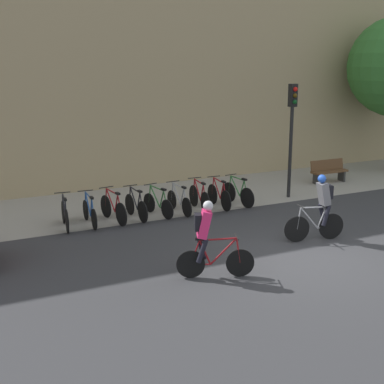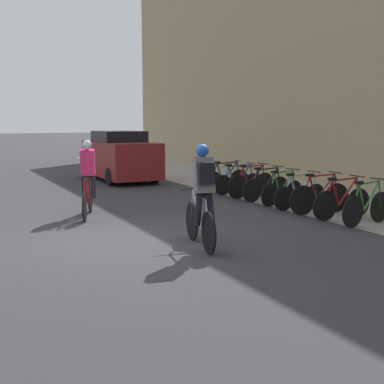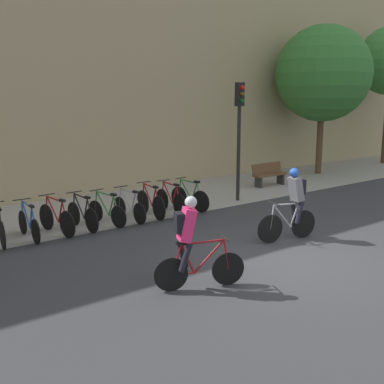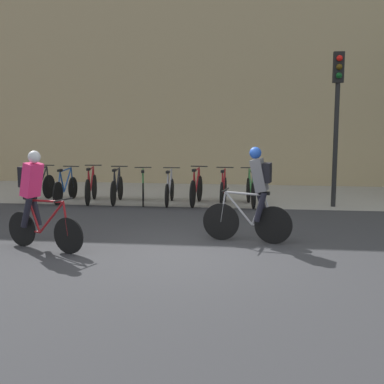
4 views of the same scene
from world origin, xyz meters
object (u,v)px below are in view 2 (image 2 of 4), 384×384
at_px(parked_bike_7, 342,202).
at_px(parked_bike_8, 367,206).
at_px(parked_car, 120,157).
at_px(parked_bike_4, 282,191).
at_px(parked_bike_1, 238,182).
at_px(parked_bike_5, 300,194).
at_px(parked_bike_3, 266,187).
at_px(parked_bike_0, 226,179).
at_px(parked_bike_6, 320,197).
at_px(cyclist_grey, 203,194).
at_px(parked_bike_2, 251,183).
at_px(cyclist_pink, 88,175).

bearing_deg(parked_bike_7, parked_bike_8, 0.02).
bearing_deg(parked_bike_8, parked_car, -168.85).
bearing_deg(parked_bike_4, parked_bike_8, 0.03).
xyz_separation_m(parked_bike_1, parked_bike_5, (2.87, -0.00, -0.00)).
bearing_deg(parked_bike_3, parked_bike_1, -179.93).
relative_size(parked_bike_4, parked_bike_7, 0.96).
relative_size(parked_bike_3, parked_bike_5, 0.98).
xyz_separation_m(parked_bike_5, parked_bike_7, (1.43, 0.00, 0.02)).
relative_size(parked_bike_1, parked_bike_4, 1.06).
bearing_deg(parked_bike_7, parked_car, -168.02).
height_order(parked_bike_3, parked_bike_7, parked_bike_7).
bearing_deg(parked_bike_0, parked_car, -155.46).
bearing_deg(parked_bike_6, parked_bike_1, -179.96).
xyz_separation_m(cyclist_grey, parked_bike_5, (-2.27, 4.02, -0.56)).
bearing_deg(parked_bike_2, cyclist_grey, -42.25).
bearing_deg(parked_bike_7, parked_bike_5, -179.92).
xyz_separation_m(parked_bike_6, parked_bike_7, (0.72, -0.00, -0.01)).
relative_size(cyclist_grey, parked_bike_7, 1.10).
distance_m(cyclist_pink, parked_bike_1, 5.13).
xyz_separation_m(parked_bike_6, parked_car, (-8.66, -1.99, 0.48)).
xyz_separation_m(cyclist_grey, parked_bike_2, (-4.43, 4.02, -0.54)).
bearing_deg(parked_bike_3, parked_bike_0, 179.99).
xyz_separation_m(cyclist_pink, cyclist_grey, (3.87, 0.92, 0.00)).
height_order(cyclist_grey, parked_bike_2, cyclist_grey).
bearing_deg(cyclist_pink, parked_bike_7, 58.46).
relative_size(parked_bike_5, parked_bike_8, 1.03).
bearing_deg(parked_bike_4, cyclist_pink, -100.14).
xyz_separation_m(parked_bike_0, parked_bike_7, (5.02, -0.00, -0.00)).
bearing_deg(cyclist_grey, parked_bike_1, 142.00).
xyz_separation_m(parked_bike_2, parked_car, (-5.80, -1.99, 0.49)).
bearing_deg(parked_bike_0, parked_bike_7, -0.00).
bearing_deg(parked_car, parked_bike_5, 14.04).
relative_size(parked_bike_1, parked_bike_7, 1.02).
distance_m(parked_bike_0, parked_bike_7, 5.02).
distance_m(parked_bike_1, parked_bike_7, 4.30).
bearing_deg(cyclist_pink, parked_bike_6, 64.90).
bearing_deg(parked_bike_3, parked_bike_4, -0.06).
distance_m(parked_bike_7, parked_bike_8, 0.72).
height_order(parked_bike_2, parked_bike_8, parked_bike_2).
relative_size(parked_bike_0, parked_bike_1, 0.97).
bearing_deg(cyclist_grey, parked_bike_5, 119.50).
bearing_deg(parked_bike_0, parked_bike_4, -0.03).
xyz_separation_m(parked_bike_1, parked_bike_2, (0.72, 0.00, 0.03)).
xyz_separation_m(cyclist_grey, parked_car, (-10.22, 2.03, -0.05)).
height_order(parked_bike_2, parked_bike_4, parked_bike_2).
bearing_deg(cyclist_grey, parked_bike_0, 145.56).
distance_m(parked_bike_4, parked_bike_7, 2.15).
relative_size(parked_bike_2, parked_bike_5, 1.04).
bearing_deg(parked_bike_1, parked_bike_3, 0.07).
relative_size(cyclist_grey, parked_bike_8, 1.11).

